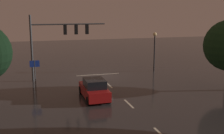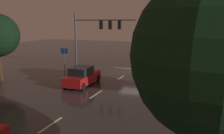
{
  "view_description": "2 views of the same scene",
  "coord_description": "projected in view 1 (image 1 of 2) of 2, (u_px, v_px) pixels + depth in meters",
  "views": [
    {
      "loc": [
        7.21,
        30.66,
        7.33
      ],
      "look_at": [
        0.16,
        5.63,
        2.15
      ],
      "focal_mm": 46.27,
      "sensor_mm": 36.0,
      "label": 1
    },
    {
      "loc": [
        -7.6,
        26.31,
        5.66
      ],
      "look_at": [
        0.21,
        5.88,
        1.45
      ],
      "focal_mm": 37.94,
      "sensor_mm": 36.0,
      "label": 2
    }
  ],
  "objects": [
    {
      "name": "car_approaching",
      "position": [
        94.0,
        89.0,
        24.08
      ],
      "size": [
        1.96,
        4.4,
        1.7
      ],
      "color": "maroon",
      "rests_on": "ground_plane"
    },
    {
      "name": "route_sign",
      "position": [
        35.0,
        68.0,
        26.91
      ],
      "size": [
        0.9,
        0.13,
        2.73
      ],
      "color": "#383A3D",
      "rests_on": "ground_plane"
    },
    {
      "name": "lane_dash_far",
      "position": [
        109.0,
        85.0,
        28.52
      ],
      "size": [
        0.16,
        2.2,
        0.01
      ],
      "primitive_type": "cube",
      "rotation": [
        0.0,
        0.0,
        1.57
      ],
      "color": "beige",
      "rests_on": "ground_plane"
    },
    {
      "name": "lane_dash_mid",
      "position": [
        129.0,
        104.0,
        22.85
      ],
      "size": [
        0.16,
        2.2,
        0.01
      ],
      "primitive_type": "cube",
      "rotation": [
        0.0,
        0.0,
        1.57
      ],
      "color": "beige",
      "rests_on": "ground_plane"
    },
    {
      "name": "stop_bar",
      "position": [
        98.0,
        75.0,
        33.14
      ],
      "size": [
        5.0,
        0.16,
        0.01
      ],
      "primitive_type": "cube",
      "color": "beige",
      "rests_on": "ground_plane"
    },
    {
      "name": "street_lamp_left_kerb",
      "position": [
        155.0,
        44.0,
        34.32
      ],
      "size": [
        0.44,
        0.44,
        4.69
      ],
      "color": "black",
      "rests_on": "ground_plane"
    },
    {
      "name": "traffic_signal_assembly",
      "position": [
        59.0,
        36.0,
        29.93
      ],
      "size": [
        7.8,
        0.47,
        6.82
      ],
      "color": "#383A3D",
      "rests_on": "ground_plane"
    },
    {
      "name": "ground_plane",
      "position": [
        100.0,
        76.0,
        32.29
      ],
      "size": [
        80.0,
        80.0,
        0.0
      ],
      "primitive_type": "plane",
      "color": "#2D2B2B"
    }
  ]
}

